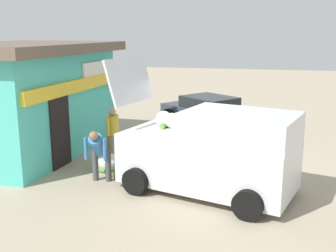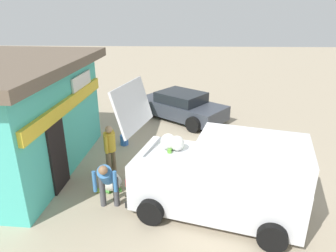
% 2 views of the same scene
% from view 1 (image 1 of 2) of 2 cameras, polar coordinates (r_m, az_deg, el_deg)
% --- Properties ---
extents(ground_plane, '(60.00, 60.00, 0.00)m').
position_cam_1_polar(ground_plane, '(12.07, 5.56, -4.70)').
color(ground_plane, tan).
extents(storefront_bar, '(6.29, 4.59, 3.34)m').
position_cam_1_polar(storefront_bar, '(13.20, -19.49, 3.80)').
color(storefront_bar, '#4CC6B7').
rests_on(storefront_bar, ground_plane).
extents(delivery_van, '(3.03, 4.61, 3.04)m').
position_cam_1_polar(delivery_van, '(9.44, 6.25, -3.63)').
color(delivery_van, silver).
rests_on(delivery_van, ground_plane).
extents(parked_sedan, '(3.82, 4.21, 1.21)m').
position_cam_1_polar(parked_sedan, '(16.00, 5.76, 1.88)').
color(parked_sedan, '#383D47').
rests_on(parked_sedan, ground_plane).
extents(vendor_standing, '(0.56, 0.39, 1.56)m').
position_cam_1_polar(vendor_standing, '(11.73, -7.72, -0.72)').
color(vendor_standing, '#726047').
rests_on(vendor_standing, ground_plane).
extents(customer_bending, '(0.70, 0.57, 1.39)m').
position_cam_1_polar(customer_bending, '(10.11, -9.66, -3.40)').
color(customer_bending, '#4C4C51').
rests_on(customer_bending, ground_plane).
extents(unloaded_banana_pile, '(0.93, 0.94, 0.49)m').
position_cam_1_polar(unloaded_banana_pile, '(11.15, -8.45, -5.08)').
color(unloaded_banana_pile, silver).
rests_on(unloaded_banana_pile, ground_plane).
extents(paint_bucket, '(0.29, 0.29, 0.37)m').
position_cam_1_polar(paint_bucket, '(13.80, -4.44, -1.59)').
color(paint_bucket, blue).
rests_on(paint_bucket, ground_plane).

